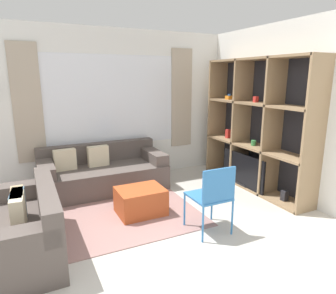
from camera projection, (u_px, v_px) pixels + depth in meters
The scene contains 9 objects.
ground_plane at pixel (202, 269), 3.00m from camera, with size 16.00×16.00×0.00m, color beige.
wall_back at pixel (112, 106), 5.40m from camera, with size 5.64×0.11×2.70m.
wall_right at pixel (270, 109), 4.99m from camera, with size 0.07×4.27×2.70m, color white.
area_rug at pixel (88, 219), 4.03m from camera, with size 2.95×1.83×0.01m, color gray.
shelving_unit at pixel (257, 128), 5.00m from camera, with size 0.43×2.27×2.17m.
couch_main at pixel (103, 173), 5.06m from camera, with size 2.03×0.92×0.75m.
couch_side at pixel (17, 230), 3.16m from camera, with size 0.92×1.51×0.75m.
ottoman at pixel (141, 201), 4.16m from camera, with size 0.64×0.51×0.37m.
folding_chair at pixel (213, 194), 3.56m from camera, with size 0.44×0.46×0.86m.
Camera 1 is at (-1.46, -2.22, 1.88)m, focal length 32.00 mm.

